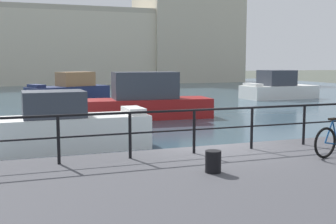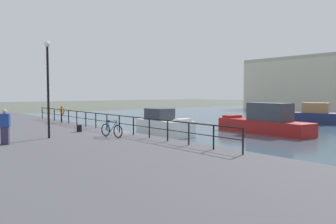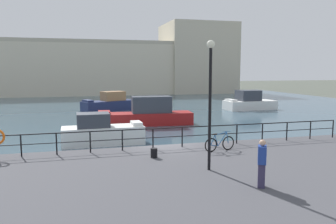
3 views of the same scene
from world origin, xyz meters
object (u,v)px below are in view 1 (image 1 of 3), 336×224
object	(u,v)px
moored_cabin_cruiser	(70,127)
moored_blue_motorboat	(137,102)
moored_harbor_tender	(70,90)
harbor_building	(91,45)
mooring_bollard	(213,162)
moored_red_daysailer	(278,88)

from	to	relation	value
moored_cabin_cruiser	moored_blue_motorboat	bearing A→B (deg)	57.65
moored_harbor_tender	moored_blue_motorboat	size ratio (longest dim) A/B	0.77
harbor_building	mooring_bollard	xyz separation A→B (m)	(-7.59, -57.56, -4.49)
moored_harbor_tender	mooring_bollard	bearing A→B (deg)	66.93
harbor_building	moored_red_daysailer	world-z (taller)	harbor_building
moored_cabin_cruiser	moored_harbor_tender	bearing A→B (deg)	82.56
moored_red_daysailer	moored_blue_motorboat	world-z (taller)	moored_blue_motorboat
moored_harbor_tender	mooring_bollard	world-z (taller)	moored_harbor_tender
moored_harbor_tender	mooring_bollard	xyz separation A→B (m)	(-0.56, -27.59, 0.35)
moored_red_daysailer	mooring_bollard	xyz separation A→B (m)	(-17.98, -24.10, 0.33)
harbor_building	moored_cabin_cruiser	size ratio (longest dim) A/B	10.51
harbor_building	mooring_bollard	world-z (taller)	harbor_building
moored_blue_motorboat	moored_red_daysailer	bearing A→B (deg)	-146.73
moored_cabin_cruiser	mooring_bollard	size ratio (longest dim) A/B	12.52
harbor_building	moored_red_daysailer	distance (m)	35.37
moored_harbor_tender	moored_cabin_cruiser	world-z (taller)	moored_harbor_tender
moored_blue_motorboat	mooring_bollard	xyz separation A→B (m)	(-2.82, -15.64, 0.28)
moored_harbor_tender	moored_blue_motorboat	world-z (taller)	moored_blue_motorboat
harbor_building	moored_cabin_cruiser	xyz separation A→B (m)	(-9.39, -49.37, -4.89)
mooring_bollard	moored_harbor_tender	bearing A→B (deg)	88.83
mooring_bollard	moored_red_daysailer	bearing A→B (deg)	53.27
harbor_building	moored_red_daysailer	size ratio (longest dim) A/B	8.87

